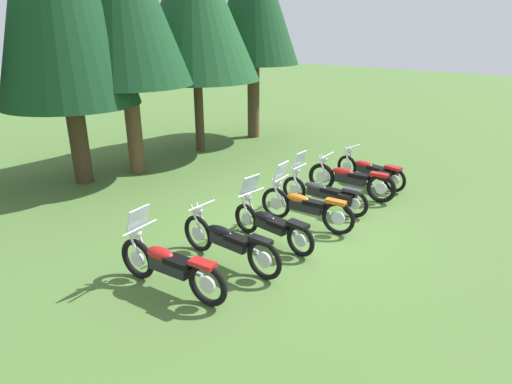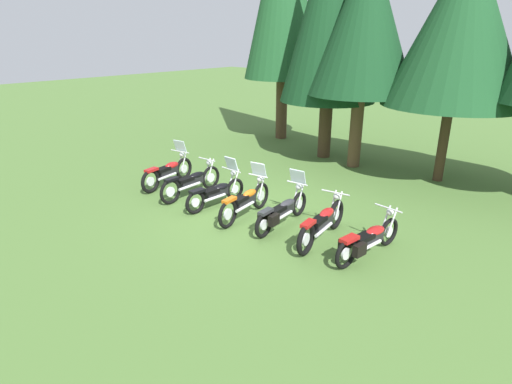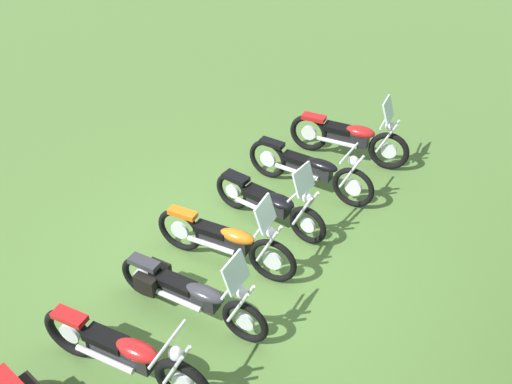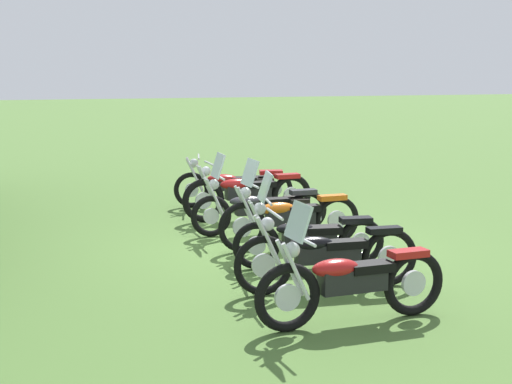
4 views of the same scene
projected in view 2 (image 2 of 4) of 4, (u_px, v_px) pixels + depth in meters
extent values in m
plane|color=#4C7033|center=(248.00, 215.00, 11.55)|extent=(80.00, 80.00, 0.00)
torus|color=black|center=(184.00, 169.00, 14.26)|extent=(0.23, 0.76, 0.75)
cylinder|color=silver|center=(184.00, 169.00, 14.26)|extent=(0.10, 0.29, 0.29)
torus|color=black|center=(150.00, 181.00, 13.03)|extent=(0.23, 0.76, 0.75)
cylinder|color=silver|center=(150.00, 181.00, 13.03)|extent=(0.10, 0.29, 0.29)
cube|color=black|center=(168.00, 171.00, 13.61)|extent=(0.35, 0.79, 0.26)
ellipsoid|color=#B21919|center=(172.00, 165.00, 13.72)|extent=(0.36, 0.58, 0.20)
cube|color=black|center=(163.00, 169.00, 13.40)|extent=(0.34, 0.55, 0.10)
cube|color=#B21919|center=(151.00, 170.00, 12.97)|extent=(0.27, 0.47, 0.08)
cylinder|color=silver|center=(180.00, 160.00, 14.15)|extent=(0.10, 0.34, 0.65)
cylinder|color=silver|center=(184.00, 161.00, 14.07)|extent=(0.10, 0.34, 0.65)
cylinder|color=silver|center=(180.00, 151.00, 13.93)|extent=(0.75, 0.16, 0.04)
sphere|color=silver|center=(182.00, 154.00, 14.04)|extent=(0.20, 0.20, 0.17)
cylinder|color=silver|center=(167.00, 176.00, 13.44)|extent=(0.20, 0.77, 0.08)
cube|color=silver|center=(180.00, 146.00, 13.88)|extent=(0.46, 0.22, 0.39)
torus|color=black|center=(211.00, 178.00, 13.39)|extent=(0.12, 0.75, 0.75)
cylinder|color=silver|center=(211.00, 178.00, 13.39)|extent=(0.06, 0.30, 0.29)
torus|color=black|center=(170.00, 192.00, 12.18)|extent=(0.12, 0.75, 0.75)
cylinder|color=silver|center=(170.00, 192.00, 12.18)|extent=(0.06, 0.30, 0.29)
cube|color=black|center=(191.00, 181.00, 12.75)|extent=(0.23, 0.83, 0.23)
ellipsoid|color=black|center=(197.00, 175.00, 12.87)|extent=(0.27, 0.59, 0.18)
cube|color=black|center=(185.00, 180.00, 12.55)|extent=(0.25, 0.55, 0.10)
cube|color=black|center=(172.00, 179.00, 12.12)|extent=(0.20, 0.45, 0.08)
cylinder|color=silver|center=(207.00, 169.00, 13.28)|extent=(0.06, 0.34, 0.65)
cylinder|color=silver|center=(211.00, 170.00, 13.20)|extent=(0.06, 0.34, 0.65)
cylinder|color=silver|center=(207.00, 159.00, 13.06)|extent=(0.69, 0.06, 0.04)
sphere|color=silver|center=(209.00, 162.00, 13.17)|extent=(0.18, 0.18, 0.17)
cylinder|color=silver|center=(190.00, 186.00, 12.57)|extent=(0.11, 0.82, 0.08)
torus|color=black|center=(235.00, 189.00, 12.52)|extent=(0.13, 0.67, 0.66)
cylinder|color=silver|center=(235.00, 189.00, 12.52)|extent=(0.06, 0.26, 0.25)
torus|color=black|center=(195.00, 202.00, 11.53)|extent=(0.13, 0.67, 0.66)
cylinder|color=silver|center=(195.00, 202.00, 11.53)|extent=(0.06, 0.26, 0.25)
cube|color=black|center=(216.00, 192.00, 11.99)|extent=(0.27, 0.74, 0.21)
ellipsoid|color=black|center=(221.00, 187.00, 12.08)|extent=(0.32, 0.53, 0.16)
cube|color=black|center=(210.00, 191.00, 11.82)|extent=(0.30, 0.50, 0.10)
cube|color=black|center=(197.00, 191.00, 11.47)|extent=(0.24, 0.45, 0.08)
cylinder|color=silver|center=(231.00, 179.00, 12.44)|extent=(0.06, 0.34, 0.65)
cylinder|color=silver|center=(235.00, 181.00, 12.32)|extent=(0.06, 0.34, 0.65)
cylinder|color=silver|center=(231.00, 170.00, 12.21)|extent=(0.77, 0.07, 0.04)
sphere|color=silver|center=(233.00, 173.00, 12.31)|extent=(0.18, 0.18, 0.17)
cylinder|color=silver|center=(215.00, 198.00, 11.81)|extent=(0.11, 0.74, 0.08)
cube|color=silver|center=(231.00, 164.00, 12.16)|extent=(0.45, 0.17, 0.39)
torus|color=black|center=(261.00, 196.00, 11.88)|extent=(0.20, 0.76, 0.75)
cylinder|color=silver|center=(261.00, 196.00, 11.88)|extent=(0.09, 0.30, 0.30)
torus|color=black|center=(228.00, 214.00, 10.67)|extent=(0.20, 0.76, 0.75)
cylinder|color=silver|center=(228.00, 214.00, 10.67)|extent=(0.09, 0.30, 0.30)
cube|color=black|center=(245.00, 201.00, 11.24)|extent=(0.29, 0.78, 0.24)
ellipsoid|color=#D16014|center=(250.00, 193.00, 11.35)|extent=(0.30, 0.57, 0.18)
cube|color=black|center=(240.00, 199.00, 11.03)|extent=(0.28, 0.53, 0.10)
cube|color=#D16014|center=(229.00, 200.00, 10.61)|extent=(0.23, 0.46, 0.08)
cylinder|color=silver|center=(258.00, 186.00, 11.76)|extent=(0.09, 0.34, 0.65)
cylinder|color=silver|center=(262.00, 187.00, 11.69)|extent=(0.09, 0.34, 0.65)
cylinder|color=silver|center=(258.00, 176.00, 11.55)|extent=(0.61, 0.12, 0.04)
sphere|color=silver|center=(260.00, 179.00, 11.66)|extent=(0.19, 0.19, 0.17)
cylinder|color=silver|center=(245.00, 207.00, 11.08)|extent=(0.19, 0.77, 0.08)
cube|color=silver|center=(258.00, 169.00, 11.50)|extent=(0.46, 0.21, 0.39)
torus|color=black|center=(299.00, 204.00, 11.41)|extent=(0.16, 0.68, 0.67)
cylinder|color=silver|center=(299.00, 204.00, 11.41)|extent=(0.07, 0.26, 0.26)
torus|color=black|center=(264.00, 225.00, 10.17)|extent=(0.16, 0.68, 0.67)
cylinder|color=silver|center=(264.00, 225.00, 10.17)|extent=(0.07, 0.26, 0.26)
cube|color=black|center=(282.00, 210.00, 10.76)|extent=(0.27, 0.83, 0.21)
ellipsoid|color=#2D2D33|center=(287.00, 203.00, 10.88)|extent=(0.30, 0.60, 0.16)
cube|color=black|center=(278.00, 210.00, 10.55)|extent=(0.28, 0.56, 0.10)
cube|color=#2D2D33|center=(266.00, 212.00, 10.12)|extent=(0.22, 0.45, 0.08)
cylinder|color=silver|center=(296.00, 194.00, 11.30)|extent=(0.07, 0.34, 0.65)
cylinder|color=silver|center=(301.00, 195.00, 11.22)|extent=(0.07, 0.34, 0.65)
cylinder|color=silver|center=(297.00, 183.00, 11.08)|extent=(0.61, 0.09, 0.04)
sphere|color=silver|center=(299.00, 187.00, 11.19)|extent=(0.18, 0.18, 0.17)
cylinder|color=silver|center=(283.00, 216.00, 10.58)|extent=(0.15, 0.82, 0.08)
cube|color=silver|center=(298.00, 177.00, 11.03)|extent=(0.45, 0.19, 0.39)
cube|color=black|center=(263.00, 217.00, 10.37)|extent=(0.17, 0.33, 0.26)
cube|color=black|center=(274.00, 220.00, 10.20)|extent=(0.17, 0.33, 0.26)
torus|color=black|center=(336.00, 215.00, 10.63)|extent=(0.22, 0.77, 0.76)
cylinder|color=silver|center=(336.00, 215.00, 10.63)|extent=(0.09, 0.29, 0.29)
torus|color=black|center=(306.00, 239.00, 9.34)|extent=(0.22, 0.77, 0.76)
cylinder|color=silver|center=(306.00, 239.00, 9.34)|extent=(0.09, 0.29, 0.29)
cube|color=black|center=(322.00, 222.00, 9.95)|extent=(0.32, 0.84, 0.25)
ellipsoid|color=#B21919|center=(327.00, 213.00, 10.07)|extent=(0.34, 0.61, 0.19)
cube|color=black|center=(318.00, 221.00, 9.73)|extent=(0.32, 0.57, 0.10)
cube|color=#B21919|center=(308.00, 224.00, 9.28)|extent=(0.25, 0.46, 0.08)
cylinder|color=silver|center=(333.00, 204.00, 10.52)|extent=(0.09, 0.34, 0.65)
cylinder|color=silver|center=(339.00, 205.00, 10.44)|extent=(0.09, 0.34, 0.65)
cylinder|color=silver|center=(335.00, 193.00, 10.30)|extent=(0.73, 0.14, 0.04)
sphere|color=silver|center=(337.00, 196.00, 10.41)|extent=(0.19, 0.19, 0.17)
cylinder|color=silver|center=(324.00, 229.00, 9.77)|extent=(0.19, 0.82, 0.08)
torus|color=black|center=(389.00, 232.00, 9.79)|extent=(0.18, 0.68, 0.68)
cylinder|color=silver|center=(389.00, 232.00, 9.79)|extent=(0.08, 0.27, 0.26)
torus|color=black|center=(346.00, 254.00, 8.81)|extent=(0.18, 0.68, 0.68)
cylinder|color=silver|center=(346.00, 254.00, 8.81)|extent=(0.08, 0.27, 0.26)
cube|color=black|center=(369.00, 239.00, 9.27)|extent=(0.34, 0.81, 0.20)
ellipsoid|color=#B21919|center=(375.00, 231.00, 9.36)|extent=(0.37, 0.60, 0.16)
cube|color=black|center=(363.00, 238.00, 9.10)|extent=(0.34, 0.56, 0.10)
cube|color=#B21919|center=(350.00, 239.00, 8.75)|extent=(0.27, 0.46, 0.08)
cylinder|color=silver|center=(385.00, 220.00, 9.72)|extent=(0.09, 0.34, 0.65)
cylinder|color=silver|center=(392.00, 222.00, 9.59)|extent=(0.09, 0.34, 0.65)
cylinder|color=silver|center=(388.00, 208.00, 9.49)|extent=(0.69, 0.13, 0.04)
sphere|color=silver|center=(390.00, 212.00, 9.58)|extent=(0.19, 0.19, 0.17)
cylinder|color=silver|center=(370.00, 246.00, 9.08)|extent=(0.18, 0.79, 0.08)
cube|color=black|center=(345.00, 243.00, 9.03)|extent=(0.18, 0.34, 0.26)
cube|color=black|center=(360.00, 250.00, 8.77)|extent=(0.18, 0.34, 0.26)
cylinder|color=#4C3823|center=(281.00, 109.00, 19.70)|extent=(0.52, 0.52, 2.77)
cylinder|color=#42301E|center=(325.00, 129.00, 16.70)|extent=(0.50, 0.50, 2.22)
cone|color=#143D1E|center=(332.00, 3.00, 15.10)|extent=(3.61, 3.61, 6.91)
cylinder|color=brown|center=(356.00, 131.00, 15.40)|extent=(0.46, 0.46, 2.64)
cone|color=#143D1E|center=(365.00, 19.00, 14.07)|extent=(3.68, 3.68, 4.94)
cylinder|color=#42301E|center=(443.00, 144.00, 13.87)|extent=(0.32, 0.32, 2.51)
cone|color=#194723|center=(462.00, 24.00, 12.58)|extent=(4.28, 4.28, 4.86)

